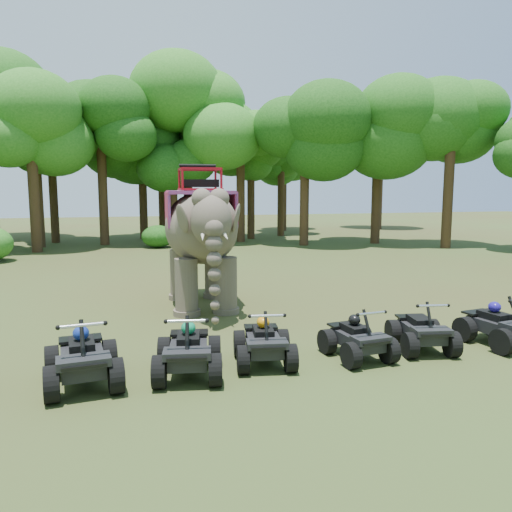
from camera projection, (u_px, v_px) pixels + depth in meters
The scene contains 24 objects.
ground at pixel (269, 343), 11.74m from camera, with size 110.00×110.00×0.00m, color #47381E.
elephant at pixel (201, 236), 15.14m from camera, with size 2.26×5.13×4.31m, color brown, non-canonical shape.
atv_0 at pixel (82, 350), 9.10m from camera, with size 1.31×1.80×1.33m, color black, non-canonical shape.
atv_1 at pixel (188, 344), 9.58m from camera, with size 1.26×1.73×1.28m, color black, non-canonical shape.
atv_2 at pixel (264, 336), 10.25m from camera, with size 1.17×1.61×1.19m, color black, non-canonical shape.
atv_3 at pixel (357, 332), 10.58m from camera, with size 1.12×1.54×1.14m, color black, non-canonical shape.
atv_4 at pixel (422, 324), 11.13m from camera, with size 1.16×1.59×1.18m, color black, non-canonical shape.
atv_5 at pixel (499, 319), 11.47m from camera, with size 1.20×1.65×1.22m, color black, non-canonical shape.
tree_0 at pixel (173, 189), 33.05m from camera, with size 4.93×4.93×7.05m, color #195114, non-canonical shape.
tree_1 at pixel (241, 176), 33.35m from camera, with size 6.16×6.16×8.80m, color #195114, non-canonical shape.
tree_2 at pixel (305, 173), 31.16m from camera, with size 6.36×6.36×9.08m, color #195114, non-canonical shape.
tree_3 at pixel (377, 167), 32.24m from camera, with size 6.93×6.93×9.90m, color #195114, non-canonical shape.
tree_4 at pixel (450, 166), 29.62m from camera, with size 6.87×6.87×9.81m, color #195114, non-canonical shape.
tree_27 at pixel (32, 168), 27.68m from camera, with size 6.60×6.60×9.43m, color #195114, non-canonical shape.
tree_28 at pixel (102, 173), 31.40m from camera, with size 6.34×6.34×9.06m, color #195114, non-canonical shape.
tree_29 at pixel (53, 182), 32.81m from camera, with size 5.60×5.60×7.99m, color #195114, non-canonical shape.
tree_30 at pixel (188, 165), 33.99m from camera, with size 7.24×7.24×10.35m, color #195114, non-canonical shape.
tree_31 at pixel (37, 175), 30.06m from camera, with size 6.14×6.14×8.77m, color #195114, non-canonical shape.
tree_32 at pixel (281, 186), 37.54m from camera, with size 5.26×5.26×7.51m, color #195114, non-canonical shape.
tree_34 at pixel (380, 173), 43.82m from camera, with size 6.85×6.85×9.78m, color #195114, non-canonical shape.
tree_35 at pixel (284, 184), 42.13m from camera, with size 5.52×5.52×7.89m, color #195114, non-canonical shape.
tree_38 at pixel (251, 186), 35.30m from camera, with size 5.23×5.23×7.47m, color #195114, non-canonical shape.
tree_39 at pixel (142, 175), 35.34m from camera, with size 6.34×6.34×9.05m, color #195114, non-canonical shape.
tree_40 at pixel (162, 182), 36.83m from camera, with size 5.67×5.67×8.09m, color #195114, non-canonical shape.
Camera 1 is at (-3.18, -10.90, 3.61)m, focal length 35.00 mm.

